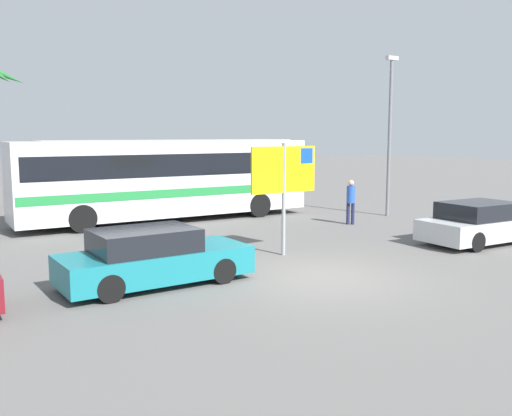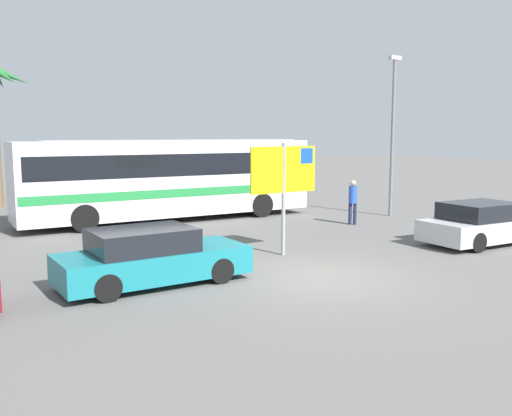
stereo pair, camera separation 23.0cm
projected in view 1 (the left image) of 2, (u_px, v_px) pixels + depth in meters
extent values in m
plane|color=#605E5B|center=(323.00, 278.00, 13.35)|extent=(120.00, 120.00, 0.00)
cube|color=silver|center=(167.00, 178.00, 22.08)|extent=(11.71, 2.44, 2.90)
cube|color=black|center=(166.00, 164.00, 22.01)|extent=(11.24, 2.47, 0.84)
cube|color=#23843D|center=(167.00, 190.00, 22.15)|extent=(11.60, 2.47, 0.32)
cylinder|color=black|center=(234.00, 200.00, 25.04)|extent=(1.00, 0.28, 1.00)
cylinder|color=black|center=(259.00, 205.00, 23.18)|extent=(1.00, 0.28, 1.00)
cylinder|color=black|center=(68.00, 211.00, 21.31)|extent=(1.00, 0.28, 1.00)
cylinder|color=black|center=(82.00, 219.00, 19.45)|extent=(1.00, 0.28, 1.00)
cube|color=silver|center=(171.00, 171.00, 25.71)|extent=(11.71, 2.44, 2.90)
cube|color=black|center=(170.00, 159.00, 25.64)|extent=(11.24, 2.47, 0.84)
cube|color=red|center=(171.00, 182.00, 25.78)|extent=(11.60, 2.47, 0.32)
cylinder|color=black|center=(229.00, 191.00, 28.67)|extent=(1.00, 0.28, 1.00)
cylinder|color=black|center=(250.00, 195.00, 26.81)|extent=(1.00, 0.28, 1.00)
cylinder|color=black|center=(86.00, 200.00, 24.94)|extent=(1.00, 0.28, 1.00)
cylinder|color=black|center=(100.00, 205.00, 23.08)|extent=(1.00, 0.28, 1.00)
cylinder|color=gray|center=(284.00, 200.00, 15.71)|extent=(0.11, 0.11, 3.20)
cube|color=yellow|center=(284.00, 170.00, 15.60)|extent=(2.20, 0.19, 1.30)
cube|color=#1447A8|center=(306.00, 156.00, 16.00)|extent=(0.44, 0.10, 0.44)
cube|color=#B7BABF|center=(483.00, 228.00, 17.63)|extent=(4.31, 1.90, 0.64)
cube|color=black|center=(479.00, 210.00, 17.42)|extent=(2.26, 1.71, 0.52)
cylinder|color=black|center=(488.00, 226.00, 19.02)|extent=(0.60, 0.17, 0.60)
cylinder|color=black|center=(433.00, 233.00, 17.71)|extent=(0.60, 0.17, 0.60)
cylinder|color=black|center=(477.00, 242.00, 16.28)|extent=(0.60, 0.17, 0.60)
cube|color=#19757F|center=(156.00, 264.00, 12.73)|extent=(4.40, 1.90, 0.64)
cube|color=black|center=(144.00, 240.00, 12.52)|extent=(2.32, 1.67, 0.52)
cylinder|color=black|center=(192.00, 258.00, 14.14)|extent=(0.61, 0.19, 0.60)
cylinder|color=black|center=(224.00, 271.00, 12.85)|extent=(0.61, 0.19, 0.60)
cylinder|color=black|center=(87.00, 273.00, 12.67)|extent=(0.61, 0.19, 0.60)
cylinder|color=black|center=(110.00, 289.00, 11.37)|extent=(0.61, 0.19, 0.60)
cylinder|color=#1E2347|center=(348.00, 214.00, 21.29)|extent=(0.13, 0.13, 0.83)
cylinder|color=#1E2347|center=(353.00, 214.00, 21.28)|extent=(0.13, 0.13, 0.83)
cylinder|color=#2851B2|center=(351.00, 194.00, 21.19)|extent=(0.32, 0.32, 0.65)
sphere|color=tan|center=(351.00, 183.00, 21.13)|extent=(0.22, 0.22, 0.22)
cylinder|color=slate|center=(389.00, 139.00, 23.20)|extent=(0.14, 0.14, 6.43)
cube|color=#B2B2B7|center=(392.00, 58.00, 22.76)|extent=(0.56, 0.20, 0.16)
cone|color=#23662D|center=(6.00, 76.00, 25.63)|extent=(1.74, 0.70, 1.05)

